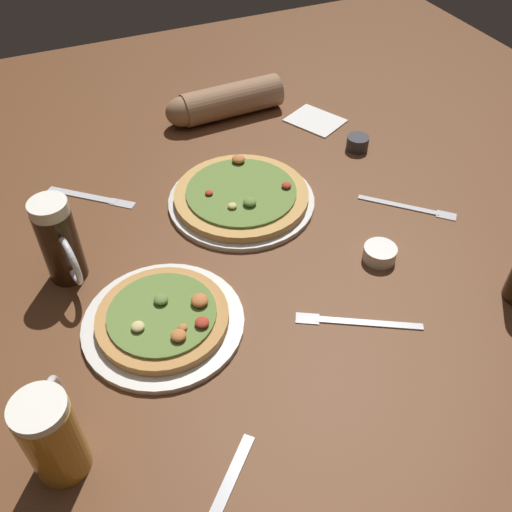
% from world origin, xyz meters
% --- Properties ---
extents(ground_plane, '(2.40, 2.40, 0.03)m').
position_xyz_m(ground_plane, '(0.00, 0.00, -0.01)').
color(ground_plane, brown).
extents(pizza_plate_near, '(0.30, 0.30, 0.05)m').
position_xyz_m(pizza_plate_near, '(-0.22, -0.08, 0.02)').
color(pizza_plate_near, silver).
rests_on(pizza_plate_near, ground_plane).
extents(pizza_plate_far, '(0.34, 0.34, 0.05)m').
position_xyz_m(pizza_plate_far, '(0.05, 0.19, 0.02)').
color(pizza_plate_far, silver).
rests_on(pizza_plate_far, ground_plane).
extents(beer_mug_dark, '(0.08, 0.14, 0.16)m').
position_xyz_m(beer_mug_dark, '(-0.44, -0.27, 0.08)').
color(beer_mug_dark, '#B27A23').
rests_on(beer_mug_dark, ground_plane).
extents(beer_mug_amber, '(0.07, 0.14, 0.18)m').
position_xyz_m(beer_mug_amber, '(-0.36, 0.12, 0.09)').
color(beer_mug_amber, black).
rests_on(beer_mug_amber, ground_plane).
extents(ramekin_sauce, '(0.07, 0.07, 0.03)m').
position_xyz_m(ramekin_sauce, '(0.24, -0.09, 0.02)').
color(ramekin_sauce, silver).
rests_on(ramekin_sauce, ground_plane).
extents(ramekin_butter, '(0.06, 0.06, 0.04)m').
position_xyz_m(ramekin_butter, '(0.41, 0.28, 0.02)').
color(ramekin_butter, '#333338').
rests_on(ramekin_butter, ground_plane).
extents(napkin_folded, '(0.17, 0.18, 0.01)m').
position_xyz_m(napkin_folded, '(0.38, 0.44, 0.00)').
color(napkin_folded, white).
rests_on(napkin_folded, ground_plane).
extents(fork_left, '(0.21, 0.13, 0.01)m').
position_xyz_m(fork_left, '(0.11, -0.22, 0.00)').
color(fork_left, silver).
rests_on(fork_left, ground_plane).
extents(knife_right, '(0.17, 0.17, 0.01)m').
position_xyz_m(knife_right, '(-0.25, -0.43, 0.00)').
color(knife_right, silver).
rests_on(knife_right, ground_plane).
extents(fork_spare, '(0.18, 0.17, 0.01)m').
position_xyz_m(fork_spare, '(0.39, 0.02, 0.00)').
color(fork_spare, silver).
rests_on(fork_spare, ground_plane).
extents(knife_spare, '(0.18, 0.16, 0.01)m').
position_xyz_m(knife_spare, '(-0.26, 0.35, 0.00)').
color(knife_spare, silver).
rests_on(knife_spare, ground_plane).
extents(diner_arm, '(0.33, 0.10, 0.09)m').
position_xyz_m(diner_arm, '(0.15, 0.57, 0.04)').
color(diner_arm, '#936B4C').
rests_on(diner_arm, ground_plane).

